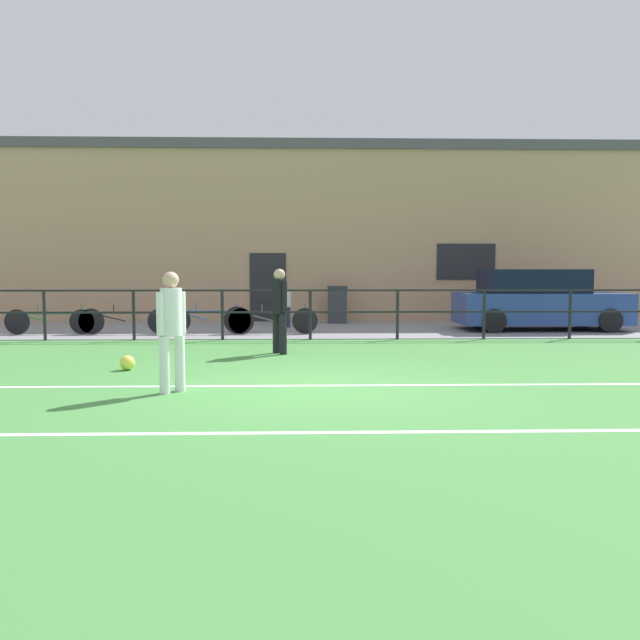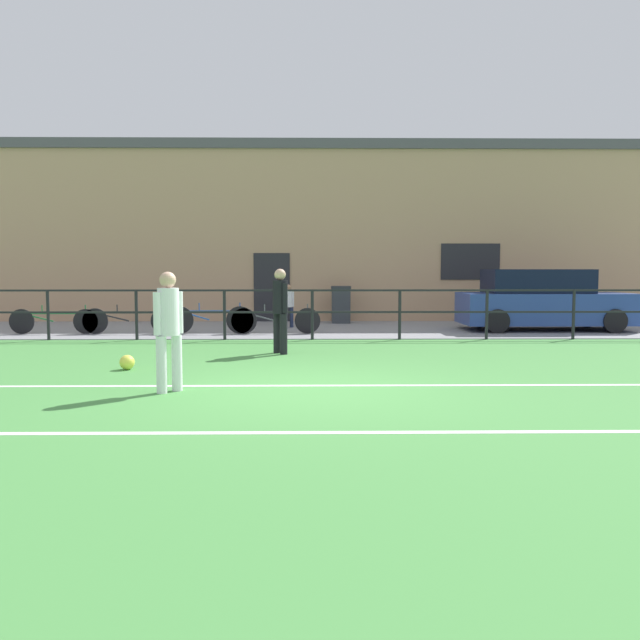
{
  "view_description": "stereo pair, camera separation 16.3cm",
  "coord_description": "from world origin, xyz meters",
  "px_view_note": "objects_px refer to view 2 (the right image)",
  "views": [
    {
      "loc": [
        -0.18,
        -8.5,
        1.6
      ],
      "look_at": [
        0.13,
        2.79,
        0.71
      ],
      "focal_mm": 35.81,
      "sensor_mm": 36.0,
      "label": 1
    },
    {
      "loc": [
        -0.02,
        -8.5,
        1.6
      ],
      "look_at": [
        0.13,
        2.79,
        0.71
      ],
      "focal_mm": 35.81,
      "sensor_mm": 36.0,
      "label": 2
    }
  ],
  "objects_px": {
    "parked_car_red": "(542,301)",
    "bicycle_parked_3": "(276,320)",
    "bicycle_parked_0": "(129,320)",
    "spectator_child": "(289,303)",
    "bicycle_parked_1": "(54,321)",
    "player_goalkeeper": "(280,306)",
    "soccer_ball_match": "(127,362)",
    "trash_bin_0": "(341,304)",
    "bicycle_parked_4": "(210,319)",
    "player_striker": "(169,324)"
  },
  "relations": [
    {
      "from": "parked_car_red",
      "to": "bicycle_parked_3",
      "type": "height_order",
      "value": "parked_car_red"
    },
    {
      "from": "parked_car_red",
      "to": "bicycle_parked_0",
      "type": "xyz_separation_m",
      "value": [
        -10.53,
        -0.87,
        -0.42
      ]
    },
    {
      "from": "spectator_child",
      "to": "bicycle_parked_1",
      "type": "bearing_deg",
      "value": -5.08
    },
    {
      "from": "player_goalkeeper",
      "to": "soccer_ball_match",
      "type": "distance_m",
      "value": 3.15
    },
    {
      "from": "bicycle_parked_1",
      "to": "player_goalkeeper",
      "type": "bearing_deg",
      "value": -32.19
    },
    {
      "from": "bicycle_parked_3",
      "to": "trash_bin_0",
      "type": "xyz_separation_m",
      "value": [
        1.76,
        3.1,
        0.22
      ]
    },
    {
      "from": "spectator_child",
      "to": "bicycle_parked_4",
      "type": "xyz_separation_m",
      "value": [
        -1.88,
        -1.7,
        -0.31
      ]
    },
    {
      "from": "soccer_ball_match",
      "to": "spectator_child",
      "type": "xyz_separation_m",
      "value": [
        2.33,
        7.25,
        0.57
      ]
    },
    {
      "from": "soccer_ball_match",
      "to": "parked_car_red",
      "type": "xyz_separation_m",
      "value": [
        8.99,
        6.41,
        0.65
      ]
    },
    {
      "from": "bicycle_parked_4",
      "to": "trash_bin_0",
      "type": "xyz_separation_m",
      "value": [
        3.38,
        3.1,
        0.2
      ]
    },
    {
      "from": "bicycle_parked_0",
      "to": "player_striker",
      "type": "bearing_deg",
      "value": -70.46
    },
    {
      "from": "trash_bin_0",
      "to": "bicycle_parked_1",
      "type": "bearing_deg",
      "value": -156.76
    },
    {
      "from": "parked_car_red",
      "to": "bicycle_parked_1",
      "type": "height_order",
      "value": "parked_car_red"
    },
    {
      "from": "bicycle_parked_3",
      "to": "trash_bin_0",
      "type": "distance_m",
      "value": 3.57
    },
    {
      "from": "soccer_ball_match",
      "to": "parked_car_red",
      "type": "relative_size",
      "value": 0.06
    },
    {
      "from": "soccer_ball_match",
      "to": "bicycle_parked_0",
      "type": "bearing_deg",
      "value": 105.51
    },
    {
      "from": "bicycle_parked_4",
      "to": "trash_bin_0",
      "type": "distance_m",
      "value": 4.59
    },
    {
      "from": "bicycle_parked_1",
      "to": "spectator_child",
      "type": "bearing_deg",
      "value": 16.53
    },
    {
      "from": "bicycle_parked_3",
      "to": "trash_bin_0",
      "type": "bearing_deg",
      "value": 60.41
    },
    {
      "from": "soccer_ball_match",
      "to": "bicycle_parked_4",
      "type": "relative_size",
      "value": 0.11
    },
    {
      "from": "player_striker",
      "to": "bicycle_parked_3",
      "type": "distance_m",
      "value": 7.51
    },
    {
      "from": "player_striker",
      "to": "spectator_child",
      "type": "distance_m",
      "value": 9.21
    },
    {
      "from": "soccer_ball_match",
      "to": "bicycle_parked_4",
      "type": "bearing_deg",
      "value": 85.43
    },
    {
      "from": "parked_car_red",
      "to": "bicycle_parked_1",
      "type": "distance_m",
      "value": 12.42
    },
    {
      "from": "spectator_child",
      "to": "bicycle_parked_0",
      "type": "height_order",
      "value": "spectator_child"
    },
    {
      "from": "spectator_child",
      "to": "bicycle_parked_1",
      "type": "distance_m",
      "value": 5.98
    },
    {
      "from": "trash_bin_0",
      "to": "player_striker",
      "type": "bearing_deg",
      "value": -104.54
    },
    {
      "from": "bicycle_parked_1",
      "to": "bicycle_parked_3",
      "type": "height_order",
      "value": "bicycle_parked_3"
    },
    {
      "from": "bicycle_parked_3",
      "to": "bicycle_parked_0",
      "type": "bearing_deg",
      "value": 180.0
    },
    {
      "from": "bicycle_parked_0",
      "to": "bicycle_parked_1",
      "type": "xyz_separation_m",
      "value": [
        -1.85,
        -0.0,
        -0.01
      ]
    },
    {
      "from": "soccer_ball_match",
      "to": "bicycle_parked_4",
      "type": "xyz_separation_m",
      "value": [
        0.44,
        5.55,
        0.25
      ]
    },
    {
      "from": "parked_car_red",
      "to": "player_goalkeeper",
      "type": "bearing_deg",
      "value": -145.91
    },
    {
      "from": "soccer_ball_match",
      "to": "bicycle_parked_4",
      "type": "distance_m",
      "value": 5.57
    },
    {
      "from": "spectator_child",
      "to": "bicycle_parked_0",
      "type": "xyz_separation_m",
      "value": [
        -3.87,
        -1.7,
        -0.34
      ]
    },
    {
      "from": "player_striker",
      "to": "bicycle_parked_0",
      "type": "xyz_separation_m",
      "value": [
        -2.64,
        7.43,
        -0.54
      ]
    },
    {
      "from": "bicycle_parked_1",
      "to": "soccer_ball_match",
      "type": "bearing_deg",
      "value": -58.55
    },
    {
      "from": "parked_car_red",
      "to": "bicycle_parked_0",
      "type": "height_order",
      "value": "parked_car_red"
    },
    {
      "from": "soccer_ball_match",
      "to": "bicycle_parked_3",
      "type": "bearing_deg",
      "value": 69.57
    },
    {
      "from": "spectator_child",
      "to": "trash_bin_0",
      "type": "relative_size",
      "value": 1.07
    },
    {
      "from": "soccer_ball_match",
      "to": "bicycle_parked_3",
      "type": "height_order",
      "value": "bicycle_parked_3"
    },
    {
      "from": "player_striker",
      "to": "soccer_ball_match",
      "type": "distance_m",
      "value": 2.31
    },
    {
      "from": "player_striker",
      "to": "spectator_child",
      "type": "relative_size",
      "value": 1.34
    },
    {
      "from": "player_goalkeeper",
      "to": "bicycle_parked_3",
      "type": "bearing_deg",
      "value": 150.09
    },
    {
      "from": "player_goalkeeper",
      "to": "bicycle_parked_3",
      "type": "relative_size",
      "value": 0.73
    },
    {
      "from": "bicycle_parked_3",
      "to": "player_striker",
      "type": "bearing_deg",
      "value": -97.45
    },
    {
      "from": "player_goalkeeper",
      "to": "player_striker",
      "type": "xyz_separation_m",
      "value": [
        -1.27,
        -3.8,
        -0.02
      ]
    },
    {
      "from": "bicycle_parked_0",
      "to": "bicycle_parked_3",
      "type": "distance_m",
      "value": 3.61
    },
    {
      "from": "parked_car_red",
      "to": "bicycle_parked_4",
      "type": "relative_size",
      "value": 2.0
    },
    {
      "from": "bicycle_parked_1",
      "to": "bicycle_parked_0",
      "type": "bearing_deg",
      "value": 0.0
    },
    {
      "from": "bicycle_parked_0",
      "to": "bicycle_parked_3",
      "type": "height_order",
      "value": "bicycle_parked_3"
    }
  ]
}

